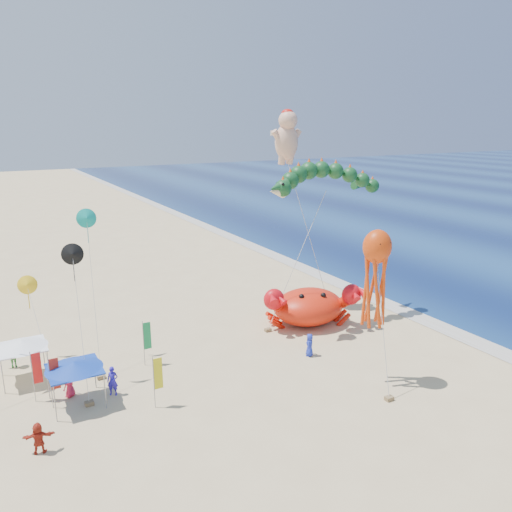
{
  "coord_description": "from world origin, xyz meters",
  "views": [
    {
      "loc": [
        -19.32,
        -28.55,
        15.91
      ],
      "look_at": [
        -2.0,
        2.0,
        6.5
      ],
      "focal_mm": 35.0,
      "sensor_mm": 36.0,
      "label": 1
    }
  ],
  "objects": [
    {
      "name": "dragon_kite",
      "position": [
        4.45,
        2.53,
        11.35
      ],
      "size": [
        11.65,
        4.3,
        12.62
      ],
      "color": "#113F1C",
      "rests_on": "ground"
    },
    {
      "name": "foam_strip",
      "position": [
        12.0,
        0.0,
        0.01
      ],
      "size": [
        320.0,
        320.0,
        0.0
      ],
      "primitive_type": "plane",
      "color": "silver",
      "rests_on": "ground"
    },
    {
      "name": "beachgoers",
      "position": [
        -14.68,
        0.17,
        0.86
      ],
      "size": [
        19.34,
        11.36,
        1.82
      ],
      "color": "#1E2FB3",
      "rests_on": "ground"
    },
    {
      "name": "cherub_kite",
      "position": [
        3.71,
        6.88,
        14.86
      ],
      "size": [
        5.03,
        2.55,
        16.99
      ],
      "color": "#EDB091",
      "rests_on": "ground"
    },
    {
      "name": "feather_flags",
      "position": [
        -14.05,
        -0.38,
        2.01
      ],
      "size": [
        7.56,
        5.43,
        3.2
      ],
      "color": "gray",
      "rests_on": "ground"
    },
    {
      "name": "crab_inflatable",
      "position": [
        3.23,
        2.41,
        1.55
      ],
      "size": [
        8.02,
        6.57,
        3.51
      ],
      "color": "red",
      "rests_on": "ground"
    },
    {
      "name": "octopus_kite",
      "position": [
        1.05,
        -7.19,
        7.3
      ],
      "size": [
        1.79,
        3.36,
        9.84
      ],
      "color": "#DA3D0B",
      "rests_on": "ground"
    },
    {
      "name": "canopy_white",
      "position": [
        -17.94,
        3.8,
        2.44
      ],
      "size": [
        3.11,
        3.11,
        2.71
      ],
      "color": "gray",
      "rests_on": "ground"
    },
    {
      "name": "canopy_blue",
      "position": [
        -15.6,
        -0.82,
        2.44
      ],
      "size": [
        3.22,
        3.22,
        2.71
      ],
      "color": "gray",
      "rests_on": "ground"
    },
    {
      "name": "ground",
      "position": [
        0.0,
        0.0,
        0.0
      ],
      "size": [
        320.0,
        320.0,
        0.0
      ],
      "primitive_type": "plane",
      "color": "#D1B784",
      "rests_on": "ground"
    },
    {
      "name": "small_kites",
      "position": [
        -15.96,
        4.09,
        6.87
      ],
      "size": [
        7.72,
        8.65,
        10.46
      ],
      "color": "#0E9C8B",
      "rests_on": "ground"
    }
  ]
}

